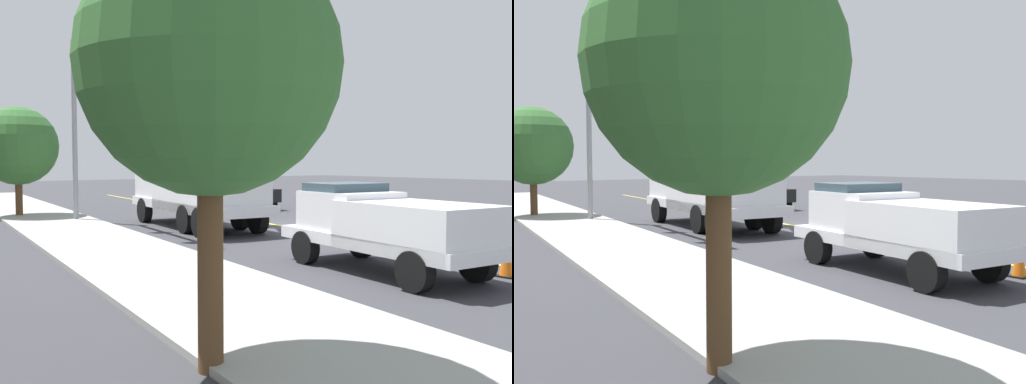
# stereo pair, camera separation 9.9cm
# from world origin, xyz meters

# --- Properties ---
(ground) EXTENTS (120.00, 120.00, 0.00)m
(ground) POSITION_xyz_m (0.00, 0.00, 0.00)
(ground) COLOR #38383D
(sidewalk_far_side) EXTENTS (60.04, 9.93, 0.12)m
(sidewalk_far_side) POSITION_xyz_m (0.82, 7.69, 0.06)
(sidewalk_far_side) COLOR #9E9E99
(sidewalk_far_side) RESTS_ON ground
(lane_centre_stripe) EXTENTS (49.74, 5.45, 0.01)m
(lane_centre_stripe) POSITION_xyz_m (0.00, 0.00, 0.00)
(lane_centre_stripe) COLOR yellow
(lane_centre_stripe) RESTS_ON ground
(utility_bucket_truck) EXTENTS (8.42, 3.35, 7.52)m
(utility_bucket_truck) POSITION_xyz_m (2.14, 2.92, 1.63)
(utility_bucket_truck) COLOR white
(utility_bucket_truck) RESTS_ON ground
(service_pickup_truck) EXTENTS (5.79, 2.68, 2.06)m
(service_pickup_truck) POSITION_xyz_m (-8.45, 4.07, 1.12)
(service_pickup_truck) COLOR white
(service_pickup_truck) RESTS_ON ground
(passing_minivan) EXTENTS (4.97, 2.40, 1.69)m
(passing_minivan) POSITION_xyz_m (8.33, -3.87, 0.97)
(passing_minivan) COLOR black
(passing_minivan) RESTS_ON ground
(traffic_cone_leading) EXTENTS (0.40, 0.40, 0.87)m
(traffic_cone_leading) POSITION_xyz_m (-10.45, 2.30, 0.43)
(traffic_cone_leading) COLOR black
(traffic_cone_leading) RESTS_ON ground
(traffic_cone_mid_front) EXTENTS (0.40, 0.40, 0.75)m
(traffic_cone_mid_front) POSITION_xyz_m (-5.19, 1.99, 0.37)
(traffic_cone_mid_front) COLOR black
(traffic_cone_mid_front) RESTS_ON ground
(traffic_cone_mid_rear) EXTENTS (0.40, 0.40, 0.78)m
(traffic_cone_mid_rear) POSITION_xyz_m (0.33, 0.98, 0.38)
(traffic_cone_mid_rear) COLOR black
(traffic_cone_mid_rear) RESTS_ON ground
(traffic_cone_trailing) EXTENTS (0.40, 0.40, 0.76)m
(traffic_cone_trailing) POSITION_xyz_m (5.25, 0.67, 0.37)
(traffic_cone_trailing) COLOR black
(traffic_cone_trailing) RESTS_ON ground
(traffic_signal_mast) EXTENTS (7.45, 1.02, 7.78)m
(traffic_signal_mast) POSITION_xyz_m (4.84, 6.24, 5.46)
(traffic_signal_mast) COLOR gray
(traffic_signal_mast) RESTS_ON ground
(street_tree_left) EXTENTS (3.22, 3.22, 5.39)m
(street_tree_left) POSITION_xyz_m (-11.26, 10.70, 3.76)
(street_tree_left) COLOR brown
(street_tree_left) RESTS_ON ground
(street_tree_right) EXTENTS (3.62, 3.62, 5.14)m
(street_tree_right) POSITION_xyz_m (10.27, 7.55, 3.32)
(street_tree_right) COLOR brown
(street_tree_right) RESTS_ON ground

